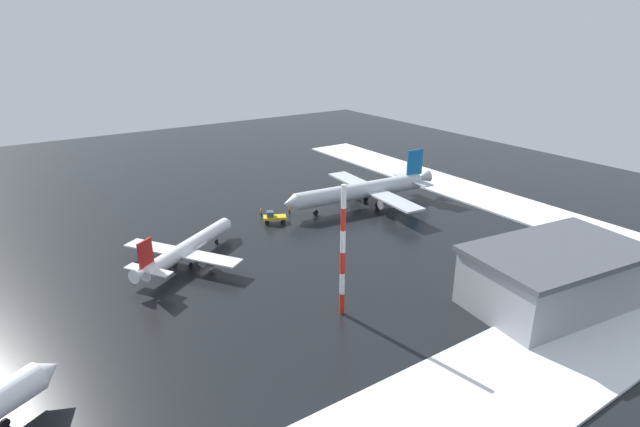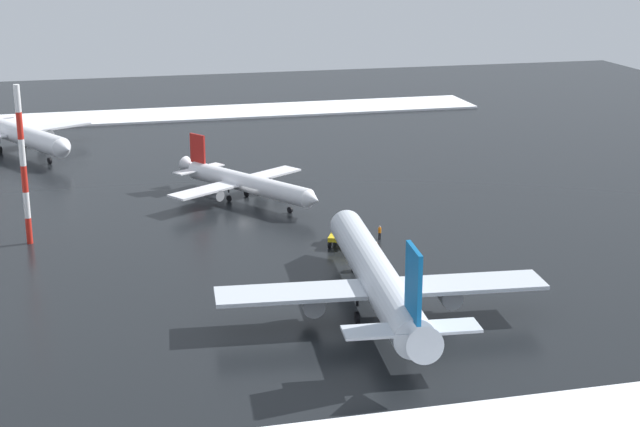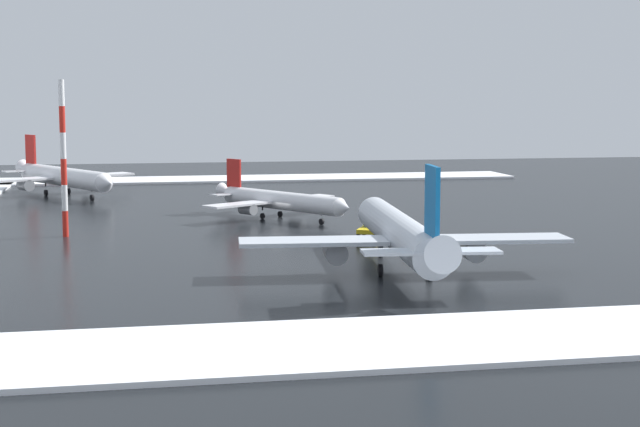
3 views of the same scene
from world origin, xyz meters
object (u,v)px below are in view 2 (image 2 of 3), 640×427
(airplane_parked_portside, at_px, (16,133))
(ground_crew_near_tug, at_px, (376,248))
(ground_crew_mid_apron, at_px, (380,232))
(airplane_foreground_jet, at_px, (377,277))
(antenna_mast, at_px, (23,166))
(airplane_far_rear, at_px, (245,183))
(pushback_tug, at_px, (341,233))

(airplane_parked_portside, xyz_separation_m, ground_crew_near_tug, (64.09, 42.06, -2.33))
(ground_crew_mid_apron, bearing_deg, airplane_foreground_jet, 36.36)
(airplane_foreground_jet, distance_m, antenna_mast, 45.55)
(airplane_far_rear, relative_size, pushback_tug, 4.56)
(airplane_foreground_jet, distance_m, airplane_far_rear, 42.83)
(airplane_foreground_jet, xyz_separation_m, pushback_tug, (-21.59, 2.22, -2.44))
(ground_crew_mid_apron, bearing_deg, airplane_parked_portside, -88.56)
(airplane_far_rear, xyz_separation_m, pushback_tug, (20.86, 7.81, -1.31))
(airplane_far_rear, bearing_deg, airplane_foreground_jet, -25.91)
(airplane_parked_portside, bearing_deg, airplane_foreground_jet, -4.43)
(airplane_foreground_jet, relative_size, antenna_mast, 2.01)
(pushback_tug, bearing_deg, ground_crew_mid_apron, -60.95)
(pushback_tug, distance_m, ground_crew_near_tug, 6.01)
(airplane_foreground_jet, bearing_deg, ground_crew_near_tug, -11.76)
(airplane_far_rear, relative_size, antenna_mast, 1.23)
(airplane_foreground_jet, xyz_separation_m, airplane_parked_portside, (-80.32, -37.12, -0.42))
(airplane_parked_portside, xyz_separation_m, antenna_mast, (49.92, 3.69, 6.12))
(airplane_parked_portside, bearing_deg, antenna_mast, -25.01)
(pushback_tug, bearing_deg, airplane_parked_portside, 59.15)
(airplane_parked_portside, bearing_deg, ground_crew_mid_apron, 7.90)
(ground_crew_mid_apron, bearing_deg, pushback_tug, -31.97)
(airplane_foreground_jet, bearing_deg, pushback_tug, -0.74)
(airplane_foreground_jet, distance_m, airplane_parked_portside, 88.49)
(airplane_parked_portside, height_order, ground_crew_mid_apron, airplane_parked_portside)
(ground_crew_mid_apron, relative_size, ground_crew_near_tug, 1.00)
(airplane_foreground_jet, distance_m, ground_crew_mid_apron, 23.19)
(antenna_mast, bearing_deg, airplane_parked_portside, -175.78)
(airplane_foreground_jet, xyz_separation_m, antenna_mast, (-30.40, -33.44, 5.70))
(airplane_parked_portside, relative_size, antenna_mast, 1.63)
(pushback_tug, bearing_deg, airplane_foreground_jet, -160.55)
(airplane_parked_portside, xyz_separation_m, airplane_far_rear, (37.87, 31.53, -0.71))
(pushback_tug, bearing_deg, airplane_far_rear, 45.87)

